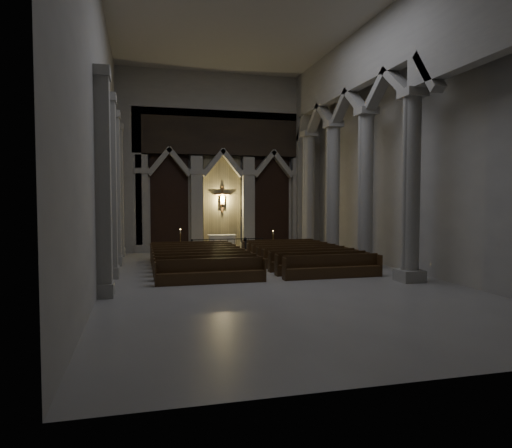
# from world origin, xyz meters

# --- Properties ---
(room) EXTENTS (24.00, 24.10, 12.00)m
(room) POSITION_xyz_m (0.00, 0.00, 7.60)
(room) COLOR gray
(room) RESTS_ON ground
(sanctuary_wall) EXTENTS (14.00, 0.77, 12.00)m
(sanctuary_wall) POSITION_xyz_m (0.00, 11.54, 6.62)
(sanctuary_wall) COLOR #99978F
(sanctuary_wall) RESTS_ON ground
(right_arcade) EXTENTS (1.00, 24.00, 12.00)m
(right_arcade) POSITION_xyz_m (5.50, 1.33, 7.83)
(right_arcade) COLOR #99978F
(right_arcade) RESTS_ON ground
(left_pilasters) EXTENTS (0.60, 13.00, 8.03)m
(left_pilasters) POSITION_xyz_m (-6.75, 3.50, 3.91)
(left_pilasters) COLOR #99978F
(left_pilasters) RESTS_ON ground
(sanctuary_step) EXTENTS (8.50, 2.60, 0.15)m
(sanctuary_step) POSITION_xyz_m (0.00, 10.60, 0.07)
(sanctuary_step) COLOR #99978F
(sanctuary_step) RESTS_ON ground
(altar) EXTENTS (1.87, 0.75, 0.95)m
(altar) POSITION_xyz_m (-0.19, 10.82, 0.63)
(altar) COLOR beige
(altar) RESTS_ON sanctuary_step
(altar_rail) EXTENTS (4.75, 0.09, 0.93)m
(altar_rail) POSITION_xyz_m (0.00, 9.77, 0.62)
(altar_rail) COLOR black
(altar_rail) RESTS_ON ground
(candle_stand_left) EXTENTS (0.27, 0.27, 1.61)m
(candle_stand_left) POSITION_xyz_m (-3.07, 9.57, 0.44)
(candle_stand_left) COLOR olive
(candle_stand_left) RESTS_ON ground
(candle_stand_right) EXTENTS (0.24, 0.24, 1.45)m
(candle_stand_right) POSITION_xyz_m (2.96, 9.29, 0.39)
(candle_stand_right) COLOR olive
(candle_stand_right) RESTS_ON ground
(pews) EXTENTS (9.97, 8.54, 1.02)m
(pews) POSITION_xyz_m (0.00, 3.12, 0.33)
(pews) COLOR black
(pews) RESTS_ON ground
(worshipper) EXTENTS (0.48, 0.36, 1.20)m
(worshipper) POSITION_xyz_m (0.59, 7.07, 0.60)
(worshipper) COLOR black
(worshipper) RESTS_ON ground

